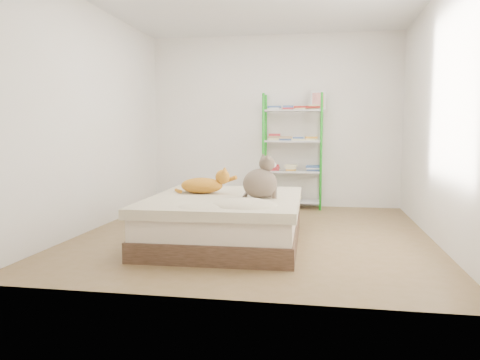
% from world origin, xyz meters
% --- Properties ---
extents(room, '(3.81, 4.21, 2.61)m').
position_xyz_m(room, '(0.00, 0.00, 1.30)').
color(room, olive).
rests_on(room, ground).
extents(bed, '(1.55, 1.92, 0.48)m').
position_xyz_m(bed, '(-0.24, -0.47, 0.24)').
color(bed, brown).
rests_on(bed, ground).
extents(orange_cat, '(0.55, 0.33, 0.21)m').
position_xyz_m(orange_cat, '(-0.53, -0.28, 0.59)').
color(orange_cat, orange).
rests_on(orange_cat, bed).
extents(grey_cat, '(0.49, 0.47, 0.43)m').
position_xyz_m(grey_cat, '(0.13, -0.56, 0.69)').
color(grey_cat, brown).
rests_on(grey_cat, bed).
extents(shelf_unit, '(0.91, 0.36, 1.74)m').
position_xyz_m(shelf_unit, '(0.31, 1.88, 0.91)').
color(shelf_unit, green).
rests_on(shelf_unit, ground).
extents(cardboard_box, '(0.52, 0.51, 0.39)m').
position_xyz_m(cardboard_box, '(0.18, 0.66, 0.17)').
color(cardboard_box, olive).
rests_on(cardboard_box, ground).
extents(white_bin, '(0.32, 0.29, 0.34)m').
position_xyz_m(white_bin, '(-1.19, 1.85, 0.17)').
color(white_bin, silver).
rests_on(white_bin, ground).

